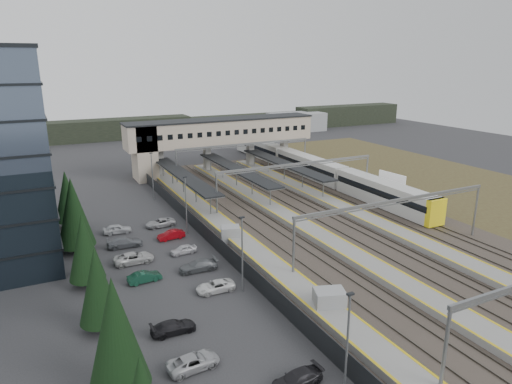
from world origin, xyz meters
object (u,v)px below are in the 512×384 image
relay_cabin_far (230,234)px  billboard (392,182)px  footbridge (210,135)px  train (311,167)px  relay_cabin_near (329,302)px

relay_cabin_far → billboard: 32.05m
footbridge → train: footbridge is taller
train → footbridge: bearing=140.5°
billboard → train: bearing=101.0°
footbridge → train: size_ratio=0.62×
footbridge → train: 21.87m
footbridge → billboard: footbridge is taller
relay_cabin_far → footbridge: footbridge is taller
billboard → footbridge: bearing=121.7°
relay_cabin_near → relay_cabin_far: bearing=93.9°
relay_cabin_far → footbridge: bearing=72.8°
relay_cabin_near → billboard: 39.29m
relay_cabin_near → billboard: billboard is taller
footbridge → billboard: bearing=-58.3°
footbridge → train: (16.30, -13.42, -5.70)m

